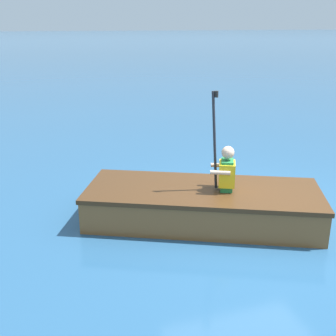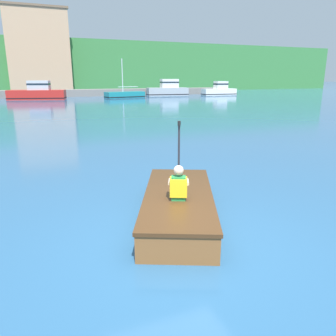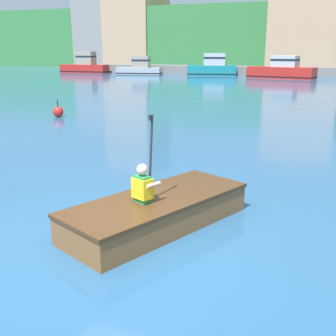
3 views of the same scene
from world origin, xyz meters
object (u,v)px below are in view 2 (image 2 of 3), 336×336
(rowboat_foreground, at_px, (178,203))
(moored_boat_dock_center_far, at_px, (125,95))
(person_paddler, at_px, (179,184))
(moored_boat_dock_center_near, at_px, (219,90))
(moored_boat_outer_slip_west, at_px, (38,93))
(moored_boat_dock_east_end, at_px, (168,89))

(rowboat_foreground, bearing_deg, moored_boat_dock_center_far, 76.36)
(rowboat_foreground, xyz_separation_m, person_paddler, (-0.15, -0.32, 0.50))
(moored_boat_dock_center_near, xyz_separation_m, moored_boat_outer_slip_west, (-24.30, -0.23, 0.09))
(moored_boat_dock_center_far, xyz_separation_m, rowboat_foreground, (-8.65, -35.64, -0.07))
(rowboat_foreground, bearing_deg, person_paddler, -114.65)
(moored_boat_outer_slip_west, relative_size, person_paddler, 4.95)
(moored_boat_outer_slip_west, bearing_deg, person_paddler, -87.87)
(moored_boat_dock_center_far, bearing_deg, moored_boat_outer_slip_west, 176.77)
(moored_boat_dock_center_near, relative_size, moored_boat_outer_slip_west, 0.77)
(moored_boat_dock_east_end, distance_m, moored_boat_outer_slip_west, 17.07)
(moored_boat_dock_center_near, height_order, rowboat_foreground, moored_boat_dock_center_near)
(moored_boat_outer_slip_west, distance_m, rowboat_foreground, 36.25)
(moored_boat_dock_center_near, xyz_separation_m, rowboat_foreground, (-22.80, -36.44, -0.40))
(person_paddler, bearing_deg, moored_boat_dock_center_near, 58.03)
(moored_boat_dock_center_near, distance_m, moored_boat_outer_slip_west, 24.30)
(moored_boat_outer_slip_west, height_order, person_paddler, moored_boat_outer_slip_west)
(person_paddler, bearing_deg, rowboat_foreground, 65.35)
(moored_boat_outer_slip_west, bearing_deg, moored_boat_dock_east_end, 6.06)
(moored_boat_dock_center_near, bearing_deg, person_paddler, -121.97)
(moored_boat_dock_center_far, relative_size, person_paddler, 3.86)
(moored_boat_dock_center_near, height_order, moored_boat_dock_center_far, moored_boat_dock_center_far)
(moored_boat_dock_center_far, height_order, moored_boat_outer_slip_west, moored_boat_dock_center_far)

